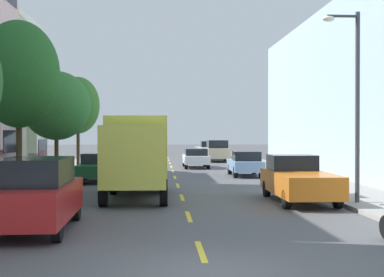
{
  "coord_description": "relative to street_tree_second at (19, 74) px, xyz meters",
  "views": [
    {
      "loc": [
        -0.92,
        -10.01,
        2.61
      ],
      "look_at": [
        1.42,
        28.93,
        2.19
      ],
      "focal_mm": 51.45,
      "sensor_mm": 36.0,
      "label": 1
    }
  ],
  "objects": [
    {
      "name": "sidewalk_right",
      "position": [
        13.5,
        16.12,
        -4.82
      ],
      "size": [
        3.2,
        120.0,
        0.14
      ],
      "primitive_type": "cube",
      "color": "gray",
      "rests_on": "ground_plane"
    },
    {
      "name": "parked_hatchback_forest",
      "position": [
        2.15,
        7.52,
        -4.13
      ],
      "size": [
        1.79,
        4.02,
        1.5
      ],
      "color": "#194C28",
      "rests_on": "ground_plane"
    },
    {
      "name": "street_tree_farthest",
      "position": [
        0.0,
        15.7,
        -0.44
      ],
      "size": [
        2.91,
        2.91,
        6.25
      ],
      "color": "#47331E",
      "rests_on": "sidewalk_left"
    },
    {
      "name": "parked_hatchback_sky",
      "position": [
        10.64,
        10.74,
        -4.13
      ],
      "size": [
        1.77,
        4.01,
        1.5
      ],
      "color": "#7A9EC6",
      "rests_on": "ground_plane"
    },
    {
      "name": "ground_plane",
      "position": [
        6.4,
        18.12,
        -4.89
      ],
      "size": [
        160.0,
        160.0,
        0.0
      ],
      "primitive_type": "plane",
      "color": "#4C4C4F"
    },
    {
      "name": "street_tree_third",
      "position": [
        -0.0,
        7.85,
        -0.84
      ],
      "size": [
        3.63,
        3.63,
        5.76
      ],
      "color": "#47331E",
      "rests_on": "sidewalk_left"
    },
    {
      "name": "parked_pickup_silver",
      "position": [
        10.67,
        33.42,
        -4.06
      ],
      "size": [
        2.01,
        5.3,
        1.73
      ],
      "color": "#B2B5BA",
      "rests_on": "ground_plane"
    },
    {
      "name": "delivery_box_truck",
      "position": [
        4.6,
        0.38,
        -3.03
      ],
      "size": [
        2.45,
        7.13,
        3.25
      ],
      "color": "#D8D84C",
      "rests_on": "ground_plane"
    },
    {
      "name": "sidewalk_left",
      "position": [
        -0.7,
        16.12,
        -4.82
      ],
      "size": [
        3.2,
        120.0,
        0.14
      ],
      "primitive_type": "cube",
      "color": "gray",
      "rests_on": "ground_plane"
    },
    {
      "name": "street_lamp",
      "position": [
        12.35,
        -2.83,
        -0.84
      ],
      "size": [
        1.35,
        0.28,
        6.73
      ],
      "color": "#38383D",
      "rests_on": "sidewalk_right"
    },
    {
      "name": "parked_suv_red",
      "position": [
        2.17,
        -7.07,
        -3.9
      ],
      "size": [
        2.02,
        4.83,
        1.93
      ],
      "color": "#AD1E1E",
      "rests_on": "ground_plane"
    },
    {
      "name": "parked_pickup_orange",
      "position": [
        10.74,
        -1.38,
        -4.06
      ],
      "size": [
        2.03,
        5.31,
        1.73
      ],
      "color": "orange",
      "rests_on": "ground_plane"
    },
    {
      "name": "moving_white_sedan",
      "position": [
        8.2,
        18.75,
        -4.14
      ],
      "size": [
        1.8,
        4.5,
        1.43
      ],
      "color": "silver",
      "rests_on": "ground_plane"
    },
    {
      "name": "parked_suv_champagne",
      "position": [
        10.72,
        27.5,
        -3.9
      ],
      "size": [
        2.01,
        4.82,
        1.93
      ],
      "color": "tan",
      "rests_on": "ground_plane"
    },
    {
      "name": "parked_pickup_burgundy",
      "position": [
        1.93,
        22.37,
        -4.06
      ],
      "size": [
        2.14,
        5.35,
        1.73
      ],
      "color": "maroon",
      "rests_on": "ground_plane"
    },
    {
      "name": "street_tree_second",
      "position": [
        0.0,
        0.0,
        0.0
      ],
      "size": [
        3.16,
        3.16,
        6.87
      ],
      "color": "#47331E",
      "rests_on": "sidewalk_left"
    },
    {
      "name": "lane_centerline_dashes",
      "position": [
        6.4,
        12.62,
        -4.89
      ],
      "size": [
        0.14,
        47.2,
        0.01
      ],
      "color": "yellow",
      "rests_on": "ground_plane"
    }
  ]
}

